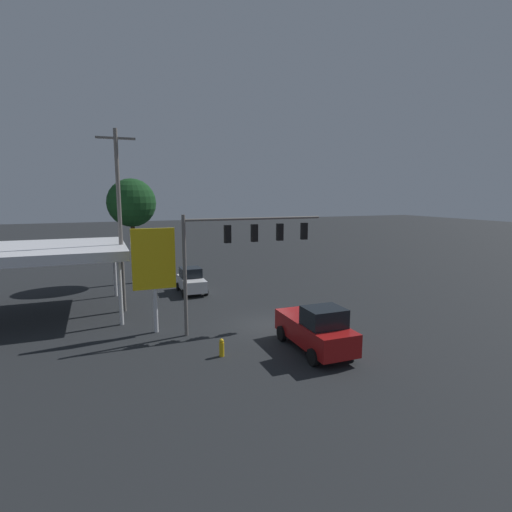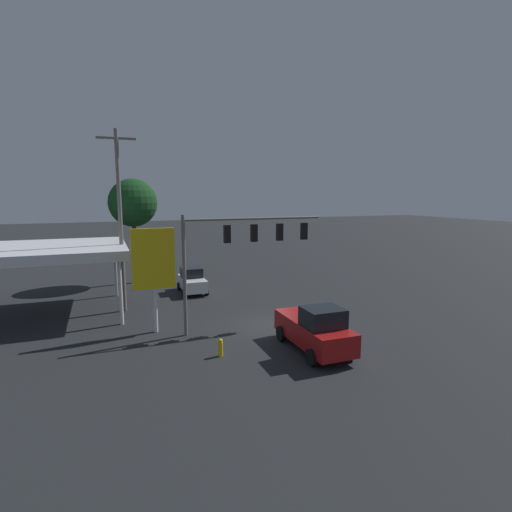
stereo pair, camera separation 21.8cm
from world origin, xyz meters
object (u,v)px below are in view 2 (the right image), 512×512
(pickup_parked, at_px, (315,329))
(fire_hydrant, at_px, (220,347))
(traffic_signal_assembly, at_px, (243,242))
(price_sign, at_px, (153,262))
(utility_pole, at_px, (120,218))
(hatchback_crossing, at_px, (192,281))
(street_tree, at_px, (133,203))

(pickup_parked, distance_m, fire_hydrant, 4.74)
(traffic_signal_assembly, distance_m, price_sign, 5.09)
(pickup_parked, bearing_deg, utility_pole, -141.10)
(utility_pole, xyz_separation_m, pickup_parked, (-8.45, 10.67, -5.10))
(price_sign, relative_size, pickup_parked, 1.13)
(utility_pole, bearing_deg, fire_hydrant, 111.90)
(price_sign, bearing_deg, pickup_parked, 141.01)
(pickup_parked, height_order, hatchback_crossing, pickup_parked)
(traffic_signal_assembly, bearing_deg, utility_pole, -44.34)
(price_sign, height_order, hatchback_crossing, price_sign)
(pickup_parked, distance_m, street_tree, 21.41)
(fire_hydrant, bearing_deg, price_sign, -62.19)
(pickup_parked, bearing_deg, traffic_signal_assembly, -153.84)
(traffic_signal_assembly, height_order, hatchback_crossing, traffic_signal_assembly)
(hatchback_crossing, distance_m, fire_hydrant, 13.16)
(street_tree, xyz_separation_m, fire_hydrant, (-2.41, 18.34, -6.54))
(pickup_parked, bearing_deg, price_sign, -128.47)
(pickup_parked, xyz_separation_m, street_tree, (6.98, -19.37, 5.87))
(traffic_signal_assembly, xyz_separation_m, utility_pole, (6.27, -6.12, 1.13))
(utility_pole, xyz_separation_m, street_tree, (-1.46, -8.70, 0.77))
(hatchback_crossing, bearing_deg, traffic_signal_assembly, 6.40)
(hatchback_crossing, bearing_deg, utility_pole, -56.42)
(price_sign, xyz_separation_m, street_tree, (-0.05, -13.68, 2.95))
(traffic_signal_assembly, height_order, utility_pole, utility_pole)
(hatchback_crossing, bearing_deg, street_tree, -143.09)
(utility_pole, height_order, hatchback_crossing, utility_pole)
(traffic_signal_assembly, relative_size, price_sign, 1.41)
(street_tree, relative_size, fire_hydrant, 10.33)
(hatchback_crossing, height_order, street_tree, street_tree)
(traffic_signal_assembly, bearing_deg, hatchback_crossing, -84.33)
(price_sign, bearing_deg, traffic_signal_assembly, 166.69)
(price_sign, xyz_separation_m, pickup_parked, (-7.03, 5.69, -2.92))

